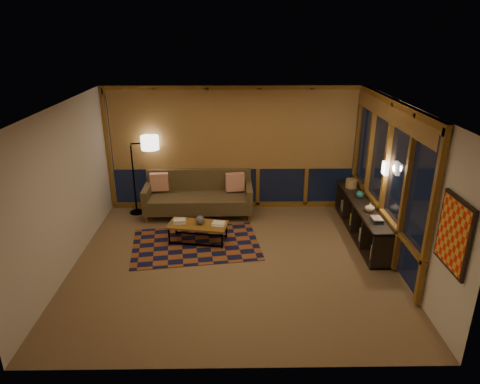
{
  "coord_description": "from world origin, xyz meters",
  "views": [
    {
      "loc": [
        0.01,
        -6.52,
        3.85
      ],
      "look_at": [
        0.12,
        0.69,
        1.03
      ],
      "focal_mm": 32.0,
      "sensor_mm": 36.0,
      "label": 1
    }
  ],
  "objects_px": {
    "sofa": "(198,195)",
    "floor_lamp": "(133,176)",
    "bookshelf": "(361,219)",
    "coffee_table": "(198,233)"
  },
  "relations": [
    {
      "from": "sofa",
      "to": "floor_lamp",
      "type": "bearing_deg",
      "value": 173.91
    },
    {
      "from": "coffee_table",
      "to": "floor_lamp",
      "type": "distance_m",
      "value": 2.11
    },
    {
      "from": "coffee_table",
      "to": "floor_lamp",
      "type": "bearing_deg",
      "value": 147.11
    },
    {
      "from": "sofa",
      "to": "floor_lamp",
      "type": "height_order",
      "value": "floor_lamp"
    },
    {
      "from": "sofa",
      "to": "bookshelf",
      "type": "distance_m",
      "value": 3.39
    },
    {
      "from": "floor_lamp",
      "to": "bookshelf",
      "type": "bearing_deg",
      "value": -27.12
    },
    {
      "from": "sofa",
      "to": "bookshelf",
      "type": "relative_size",
      "value": 0.85
    },
    {
      "from": "coffee_table",
      "to": "bookshelf",
      "type": "height_order",
      "value": "bookshelf"
    },
    {
      "from": "sofa",
      "to": "coffee_table",
      "type": "bearing_deg",
      "value": -87.12
    },
    {
      "from": "sofa",
      "to": "floor_lamp",
      "type": "distance_m",
      "value": 1.44
    }
  ]
}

